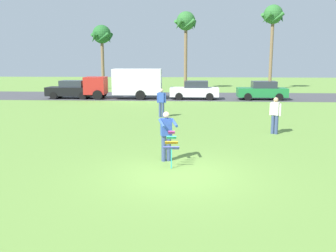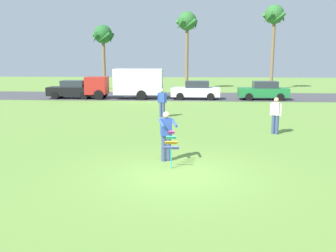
{
  "view_description": "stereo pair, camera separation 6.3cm",
  "coord_description": "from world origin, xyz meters",
  "px_view_note": "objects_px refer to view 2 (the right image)",
  "views": [
    {
      "loc": [
        0.35,
        -10.76,
        3.49
      ],
      "look_at": [
        -0.46,
        2.47,
        1.05
      ],
      "focal_mm": 39.09,
      "sensor_mm": 36.0,
      "label": 1
    },
    {
      "loc": [
        0.41,
        -10.76,
        3.49
      ],
      "look_at": [
        -0.46,
        2.47,
        1.05
      ],
      "focal_mm": 39.09,
      "sensor_mm": 36.0,
      "label": 2
    }
  ],
  "objects_px": {
    "person_kite_flyer": "(166,134)",
    "palm_tree_right_near": "(187,24)",
    "person_walker_far": "(276,114)",
    "parked_car_green": "(263,91)",
    "parked_car_white": "(196,90)",
    "parked_truck_red_cab": "(129,83)",
    "palm_tree_centre_far": "(274,18)",
    "kite_held": "(171,144)",
    "palm_tree_left_near": "(103,37)",
    "person_walker_near": "(162,102)",
    "parked_car_black": "(72,90)"
  },
  "relations": [
    {
      "from": "parked_car_green",
      "to": "palm_tree_right_near",
      "type": "xyz_separation_m",
      "value": [
        -6.77,
        10.4,
        6.5
      ]
    },
    {
      "from": "parked_truck_red_cab",
      "to": "palm_tree_left_near",
      "type": "relative_size",
      "value": 0.92
    },
    {
      "from": "kite_held",
      "to": "parked_car_black",
      "type": "height_order",
      "value": "parked_car_black"
    },
    {
      "from": "person_kite_flyer",
      "to": "person_walker_near",
      "type": "distance_m",
      "value": 9.69
    },
    {
      "from": "parked_car_white",
      "to": "person_walker_near",
      "type": "bearing_deg",
      "value": -101.8
    },
    {
      "from": "kite_held",
      "to": "parked_car_green",
      "type": "distance_m",
      "value": 21.56
    },
    {
      "from": "parked_car_black",
      "to": "palm_tree_centre_far",
      "type": "xyz_separation_m",
      "value": [
        19.7,
        10.8,
        7.14
      ]
    },
    {
      "from": "kite_held",
      "to": "palm_tree_left_near",
      "type": "distance_m",
      "value": 33.03
    },
    {
      "from": "parked_truck_red_cab",
      "to": "palm_tree_right_near",
      "type": "xyz_separation_m",
      "value": [
        4.9,
        10.41,
        5.87
      ]
    },
    {
      "from": "parked_car_black",
      "to": "palm_tree_right_near",
      "type": "distance_m",
      "value": 15.84
    },
    {
      "from": "person_kite_flyer",
      "to": "parked_truck_red_cab",
      "type": "relative_size",
      "value": 0.26
    },
    {
      "from": "parked_car_black",
      "to": "parked_car_green",
      "type": "xyz_separation_m",
      "value": [
        16.79,
        0.0,
        0.0
      ]
    },
    {
      "from": "palm_tree_right_near",
      "to": "palm_tree_centre_far",
      "type": "height_order",
      "value": "palm_tree_centre_far"
    },
    {
      "from": "kite_held",
      "to": "person_walker_far",
      "type": "xyz_separation_m",
      "value": [
        4.57,
        5.66,
        0.16
      ]
    },
    {
      "from": "parked_car_green",
      "to": "palm_tree_left_near",
      "type": "distance_m",
      "value": 20.3
    },
    {
      "from": "parked_car_green",
      "to": "palm_tree_right_near",
      "type": "bearing_deg",
      "value": 123.07
    },
    {
      "from": "person_kite_flyer",
      "to": "person_walker_far",
      "type": "relative_size",
      "value": 1.0
    },
    {
      "from": "person_walker_near",
      "to": "palm_tree_right_near",
      "type": "bearing_deg",
      "value": 86.76
    },
    {
      "from": "parked_car_white",
      "to": "parked_car_green",
      "type": "xyz_separation_m",
      "value": [
        5.82,
        0.0,
        0.0
      ]
    },
    {
      "from": "parked_car_green",
      "to": "palm_tree_centre_far",
      "type": "bearing_deg",
      "value": 74.95
    },
    {
      "from": "person_kite_flyer",
      "to": "person_walker_near",
      "type": "height_order",
      "value": "same"
    },
    {
      "from": "kite_held",
      "to": "person_walker_near",
      "type": "height_order",
      "value": "person_walker_near"
    },
    {
      "from": "parked_truck_red_cab",
      "to": "kite_held",
      "type": "bearing_deg",
      "value": -76.59
    },
    {
      "from": "palm_tree_right_near",
      "to": "palm_tree_left_near",
      "type": "bearing_deg",
      "value": 178.26
    },
    {
      "from": "person_kite_flyer",
      "to": "parked_truck_red_cab",
      "type": "distance_m",
      "value": 20.32
    },
    {
      "from": "parked_car_black",
      "to": "kite_held",
      "type": "bearing_deg",
      "value": -63.97
    },
    {
      "from": "parked_car_black",
      "to": "person_walker_near",
      "type": "xyz_separation_m",
      "value": [
        8.86,
        -10.13,
        0.16
      ]
    },
    {
      "from": "parked_car_green",
      "to": "person_walker_far",
      "type": "distance_m",
      "value": 14.97
    },
    {
      "from": "parked_car_white",
      "to": "palm_tree_centre_far",
      "type": "height_order",
      "value": "palm_tree_centre_far"
    },
    {
      "from": "person_kite_flyer",
      "to": "parked_car_white",
      "type": "xyz_separation_m",
      "value": [
        1.19,
        19.77,
        -0.18
      ]
    },
    {
      "from": "person_walker_near",
      "to": "palm_tree_centre_far",
      "type": "bearing_deg",
      "value": 62.62
    },
    {
      "from": "palm_tree_centre_far",
      "to": "person_walker_near",
      "type": "xyz_separation_m",
      "value": [
        -10.84,
        -20.93,
        -6.98
      ]
    },
    {
      "from": "parked_car_black",
      "to": "person_walker_far",
      "type": "relative_size",
      "value": 2.43
    },
    {
      "from": "palm_tree_centre_far",
      "to": "parked_car_white",
      "type": "bearing_deg",
      "value": -128.93
    },
    {
      "from": "parked_car_green",
      "to": "person_walker_far",
      "type": "height_order",
      "value": "person_walker_far"
    },
    {
      "from": "kite_held",
      "to": "palm_tree_left_near",
      "type": "height_order",
      "value": "palm_tree_left_near"
    },
    {
      "from": "kite_held",
      "to": "parked_truck_red_cab",
      "type": "distance_m",
      "value": 21.04
    },
    {
      "from": "parked_truck_red_cab",
      "to": "palm_tree_centre_far",
      "type": "height_order",
      "value": "palm_tree_centre_far"
    },
    {
      "from": "palm_tree_left_near",
      "to": "palm_tree_right_near",
      "type": "height_order",
      "value": "palm_tree_right_near"
    },
    {
      "from": "parked_truck_red_cab",
      "to": "parked_car_green",
      "type": "xyz_separation_m",
      "value": [
        11.68,
        0.0,
        -0.64
      ]
    },
    {
      "from": "person_walker_near",
      "to": "parked_truck_red_cab",
      "type": "bearing_deg",
      "value": 110.29
    },
    {
      "from": "palm_tree_right_near",
      "to": "palm_tree_centre_far",
      "type": "distance_m",
      "value": 9.71
    },
    {
      "from": "person_kite_flyer",
      "to": "palm_tree_right_near",
      "type": "relative_size",
      "value": 0.2
    },
    {
      "from": "parked_car_black",
      "to": "person_walker_far",
      "type": "bearing_deg",
      "value": -45.45
    },
    {
      "from": "palm_tree_left_near",
      "to": "person_walker_far",
      "type": "relative_size",
      "value": 4.23
    },
    {
      "from": "kite_held",
      "to": "person_kite_flyer",
      "type": "bearing_deg",
      "value": 106.89
    },
    {
      "from": "parked_truck_red_cab",
      "to": "person_walker_far",
      "type": "bearing_deg",
      "value": -57.44
    },
    {
      "from": "palm_tree_left_near",
      "to": "person_kite_flyer",
      "type": "bearing_deg",
      "value": -72.8
    },
    {
      "from": "parked_car_green",
      "to": "parked_truck_red_cab",
      "type": "bearing_deg",
      "value": -180.0
    },
    {
      "from": "parked_car_white",
      "to": "kite_held",
      "type": "bearing_deg",
      "value": -92.74
    }
  ]
}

